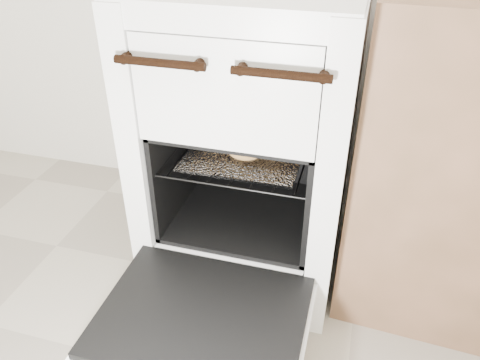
% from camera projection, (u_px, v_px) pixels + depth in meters
% --- Properties ---
extents(stove, '(0.55, 0.61, 0.84)m').
position_uv_depth(stove, '(252.00, 143.00, 1.35)').
color(stove, white).
rests_on(stove, ground).
extents(oven_door, '(0.50, 0.39, 0.03)m').
position_uv_depth(oven_door, '(202.00, 318.00, 1.10)').
color(oven_door, black).
rests_on(oven_door, stove).
extents(oven_rack, '(0.40, 0.39, 0.01)m').
position_uv_depth(oven_rack, '(247.00, 152.00, 1.30)').
color(oven_rack, black).
rests_on(oven_rack, stove).
extents(foil_sheet, '(0.31, 0.28, 0.01)m').
position_uv_depth(foil_sheet, '(245.00, 153.00, 1.29)').
color(foil_sheet, white).
rests_on(foil_sheet, oven_rack).
extents(baked_rolls, '(0.21, 0.23, 0.05)m').
position_uv_depth(baked_rolls, '(254.00, 142.00, 1.29)').
color(baked_rolls, tan).
rests_on(baked_rolls, foil_sheet).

